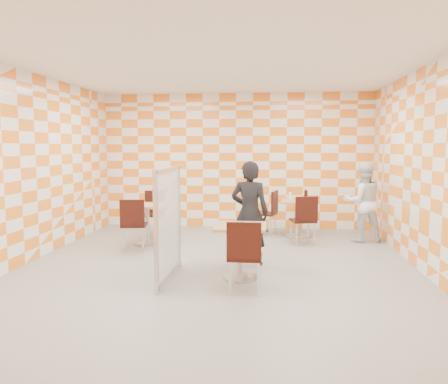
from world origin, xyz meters
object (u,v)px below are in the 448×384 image
Objects in this scene: second_table at (298,212)px; partition at (168,223)px; chair_second_front at (305,216)px; man_dark at (250,213)px; sport_bottle at (290,195)px; soda_bottle at (306,195)px; chair_main_front at (244,251)px; empty_table at (147,217)px; chair_second_side at (270,209)px; man_white at (363,202)px; chair_empty_far at (154,210)px; chair_empty_near at (133,221)px; main_table at (241,242)px.

second_table is 3.62m from partition.
man_dark reaches higher than chair_second_front.
sport_bottle is 0.32m from soda_bottle.
chair_main_front is (-0.86, -3.56, 0.04)m from second_table.
soda_bottle reaches higher than chair_main_front.
chair_second_side is (2.27, 1.03, 0.04)m from empty_table.
man_white is 7.71× the size of sport_bottle.
second_table is at bearing 4.30° from chair_empty_far.
chair_second_front is 1.00× the size of chair_second_side.
man_white reaches higher than chair_empty_near.
second_table is at bearing -103.63° from man_dark.
partition reaches higher than man_white.
chair_empty_near is at bearing -145.29° from chair_second_side.
chair_main_front is 0.57× the size of man_dark.
chair_empty_near is 1.00× the size of chair_empty_far.
chair_second_side is at bearing 24.38° from empty_table.
man_white is (4.12, -0.07, 0.23)m from chair_empty_far.
chair_second_front is 1.70m from man_dark.
chair_empty_near is 4.32m from man_white.
soda_bottle reaches higher than empty_table.
chair_main_front is at bearing -52.66° from empty_table.
second_table is 0.38m from sport_bottle.
chair_second_side is 3.42m from partition.
empty_table is at bearing 113.56° from partition.
sport_bottle is at bearing 60.60° from partition.
chair_empty_far is at bearing 169.90° from chair_second_front.
main_table is at bearing -34.54° from chair_empty_near.
chair_main_front is at bearing -105.66° from soda_bottle.
chair_second_side is at bearing 172.54° from second_table.
sport_bottle is (0.79, 3.01, 0.33)m from main_table.
man_white is (4.13, 1.26, 0.23)m from chair_empty_near.
chair_empty_far is at bearing 121.64° from chair_main_front.
chair_second_front reaches higher than second_table.
second_table is at bearing 18.47° from empty_table.
soda_bottle is (0.14, 0.02, 0.34)m from second_table.
partition reaches higher than second_table.
main_table is 3.15m from soda_bottle.
partition is at bearing -119.40° from sport_bottle.
man_white is (1.20, -0.29, 0.26)m from second_table.
chair_second_front is 1.05m from chair_second_side.
chair_second_front is at bearing 13.86° from man_white.
chair_empty_near is at bearing 135.75° from chair_main_front.
chair_main_front and chair_second_side have the same top height.
chair_second_side is 0.60× the size of man_white.
man_dark is (2.06, -0.59, 0.26)m from chair_empty_near.
soda_bottle is at bearing 17.98° from empty_table.
partition is (-0.99, -0.14, 0.28)m from main_table.
chair_empty_far is (-2.92, -0.22, 0.04)m from second_table.
man_white is (1.78, -0.37, 0.23)m from chair_second_side.
main_table is at bearing -110.52° from soda_bottle.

